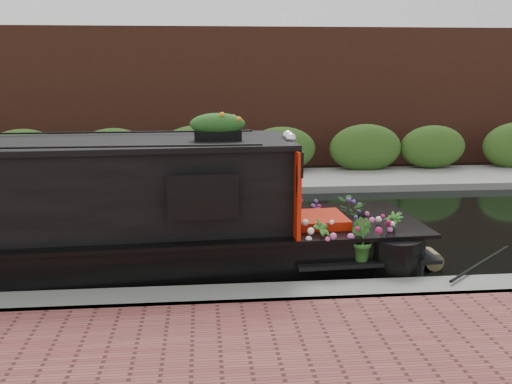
{
  "coord_description": "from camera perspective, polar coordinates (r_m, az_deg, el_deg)",
  "views": [
    {
      "loc": [
        0.14,
        -9.84,
        3.01
      ],
      "look_at": [
        1.02,
        -0.6,
        0.9
      ],
      "focal_mm": 40.0,
      "sensor_mm": 36.0,
      "label": 1
    }
  ],
  "objects": [
    {
      "name": "ground",
      "position": [
        10.29,
        -6.0,
        -4.25
      ],
      "size": [
        80.0,
        80.0,
        0.0
      ],
      "primitive_type": "plane",
      "color": "black",
      "rests_on": "ground"
    },
    {
      "name": "near_bank_coping",
      "position": [
        7.2,
        -6.2,
        -11.96
      ],
      "size": [
        40.0,
        0.6,
        0.5
      ],
      "primitive_type": "cube",
      "color": "slate",
      "rests_on": "ground"
    },
    {
      "name": "far_bank_path",
      "position": [
        14.36,
        -5.87,
        0.67
      ],
      "size": [
        40.0,
        2.4,
        0.34
      ],
      "primitive_type": "cube",
      "color": "gray",
      "rests_on": "ground"
    },
    {
      "name": "far_hedge",
      "position": [
        15.24,
        -5.85,
        1.38
      ],
      "size": [
        40.0,
        1.1,
        2.8
      ],
      "primitive_type": "cube",
      "color": "#30541C",
      "rests_on": "ground"
    },
    {
      "name": "far_brick_wall",
      "position": [
        17.31,
        -5.82,
        2.76
      ],
      "size": [
        40.0,
        1.0,
        8.0
      ],
      "primitive_type": "cube",
      "color": "#592B1E",
      "rests_on": "ground"
    },
    {
      "name": "narrowboat",
      "position": [
        8.51,
        -22.46,
        -3.53
      ],
      "size": [
        10.92,
        2.46,
        2.54
      ],
      "rotation": [
        0.0,
        0.0,
        0.05
      ],
      "color": "black",
      "rests_on": "ground"
    },
    {
      "name": "rope_fender",
      "position": [
        8.98,
        17.09,
        -6.43
      ],
      "size": [
        0.27,
        0.34,
        0.27
      ],
      "primitive_type": "cylinder",
      "rotation": [
        1.57,
        0.0,
        0.0
      ],
      "color": "brown",
      "rests_on": "ground"
    }
  ]
}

